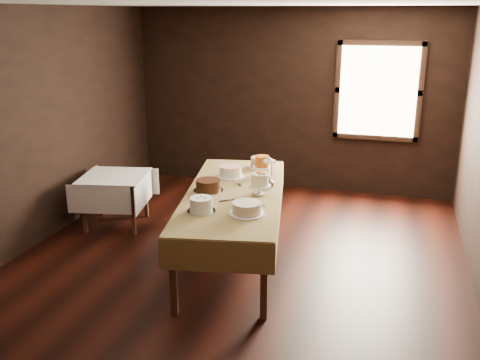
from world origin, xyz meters
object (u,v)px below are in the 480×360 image
object	(u,v)px
cake_chocolate	(208,186)
cake_flowers	(260,185)
cake_server_d	(260,185)
display_table	(234,197)
cake_server_c	(236,182)
cake_swirl	(201,205)
cake_cream	(247,209)
side_table	(114,181)
cake_speckled	(260,163)
cake_caramel	(262,167)
cake_lattice	(231,172)
cake_server_b	(261,205)
cake_server_a	(234,200)
flower_vase	(269,182)
cake_server_e	(203,199)

from	to	relation	value
cake_chocolate	cake_flowers	xyz separation A→B (m)	(0.58, 0.04, 0.05)
cake_chocolate	cake_server_d	distance (m)	0.62
display_table	cake_server_c	size ratio (longest dim) A/B	11.56
cake_swirl	cake_cream	xyz separation A→B (m)	(0.45, 0.06, -0.01)
display_table	side_table	bearing A→B (deg)	162.89
cake_speckled	cake_server_d	bearing A→B (deg)	-75.30
cake_speckled	cake_caramel	xyz separation A→B (m)	(0.12, -0.34, 0.05)
cake_flowers	cake_lattice	bearing A→B (deg)	133.08
cake_lattice	cake_cream	xyz separation A→B (m)	(0.53, -1.14, 0.00)
display_table	cake_lattice	world-z (taller)	cake_lattice
cake_swirl	cake_server_c	bearing A→B (deg)	87.38
side_table	cake_speckled	bearing A→B (deg)	14.09
cake_cream	cake_server_b	bearing A→B (deg)	77.39
cake_lattice	cake_server_c	xyz separation A→B (m)	(0.12, -0.18, -0.05)
side_table	cake_speckled	xyz separation A→B (m)	(1.84, 0.46, 0.27)
cake_flowers	cake_server_a	bearing A→B (deg)	-131.31
cake_caramel	cake_chocolate	xyz separation A→B (m)	(-0.43, -0.73, -0.05)
cake_chocolate	cake_swirl	world-z (taller)	cake_swirl
flower_vase	cake_lattice	bearing A→B (deg)	154.24
display_table	cake_server_c	world-z (taller)	cake_server_c
cake_speckled	cake_server_e	xyz separation A→B (m)	(-0.27, -1.35, -0.06)
cake_caramel	cake_server_e	xyz separation A→B (m)	(-0.38, -1.00, -0.11)
display_table	cake_cream	distance (m)	0.71
side_table	cake_flowers	bearing A→B (deg)	-15.10
cake_caramel	cake_server_c	distance (m)	0.42
side_table	cake_chocolate	size ratio (longest dim) A/B	2.68
cake_server_c	cake_chocolate	bearing A→B (deg)	116.14
cake_caramel	cake_swirl	size ratio (longest dim) A/B	0.81
cake_chocolate	cake_cream	world-z (taller)	cake_chocolate
cake_speckled	cake_flowers	xyz separation A→B (m)	(0.27, -1.03, 0.04)
side_table	cake_server_c	distance (m)	1.75
cake_cream	cake_server_c	world-z (taller)	cake_cream
cake_server_b	cake_server_e	distance (m)	0.63
cake_chocolate	flower_vase	bearing A→B (deg)	27.59
cake_server_b	cake_server_e	world-z (taller)	same
side_table	cake_server_c	size ratio (longest dim) A/B	4.01
side_table	display_table	bearing A→B (deg)	-17.11
cake_lattice	cake_server_d	xyz separation A→B (m)	(0.42, -0.21, -0.05)
cake_server_a	cake_server_e	size ratio (longest dim) A/B	1.00
cake_server_a	cake_server_c	xyz separation A→B (m)	(-0.16, 0.60, 0.00)
display_table	cake_server_b	xyz separation A→B (m)	(0.39, -0.33, 0.06)
cake_flowers	cake_cream	distance (m)	0.61
side_table	cake_server_c	bearing A→B (deg)	-7.07
cake_lattice	cake_server_c	size ratio (longest dim) A/B	1.38
cake_caramel	cake_server_c	bearing A→B (deg)	-125.05
cake_swirl	cake_server_b	distance (m)	0.63
cake_caramel	cake_flowers	distance (m)	0.70
cake_swirl	cake_server_a	xyz separation A→B (m)	(0.21, 0.42, -0.07)
cake_lattice	cake_cream	distance (m)	1.26
cake_flowers	cake_cream	world-z (taller)	cake_flowers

